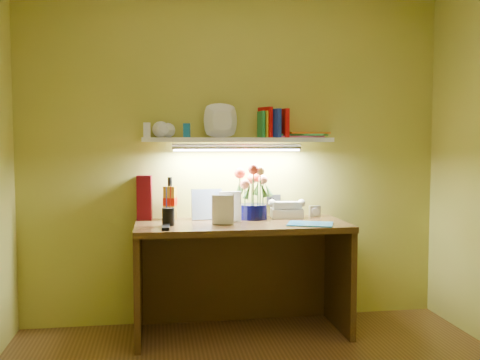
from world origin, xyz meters
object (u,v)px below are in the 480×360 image
whisky_bottle (170,198)px  flower_bouquet (252,193)px  telephone (287,209)px  desk (242,278)px  desk_clock (315,211)px

whisky_bottle → flower_bouquet: bearing=-5.4°
telephone → whisky_bottle: whisky_bottle is taller
telephone → desk: bearing=-147.0°
desk → flower_bouquet: size_ratio=3.87×
desk_clock → whisky_bottle: size_ratio=0.27×
whisky_bottle → telephone: bearing=-2.3°
desk → desk_clock: size_ratio=17.83×
desk → flower_bouquet: (0.10, 0.16, 0.56)m
desk → telephone: telephone is taller
whisky_bottle → desk_clock: bearing=-0.4°
flower_bouquet → telephone: size_ratio=1.65×
desk → desk_clock: desk_clock is taller
flower_bouquet → desk_clock: size_ratio=4.61×
desk → whisky_bottle: (-0.47, 0.21, 0.52)m
flower_bouquet → telephone: 0.28m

